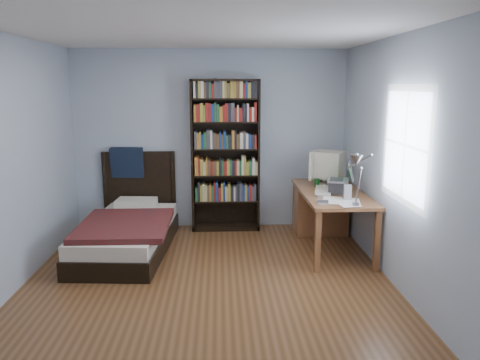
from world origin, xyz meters
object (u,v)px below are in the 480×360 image
Objects in this scene: crt_monitor at (327,165)px; soda_can at (317,183)px; keyboard at (323,191)px; bed at (128,229)px; laptop at (339,184)px; desk at (323,207)px; speaker at (348,192)px; bookshelf at (225,156)px; desk_lamp at (357,166)px.

crt_monitor is 0.32m from soda_can.
bed reaches higher than keyboard.
crt_monitor reaches higher than laptop.
desk is 0.96m from speaker.
soda_can is 1.34m from bookshelf.
bookshelf reaches higher than crt_monitor.
soda_can reaches higher than desk.
crt_monitor is 2.68m from bed.
crt_monitor is at bearing 86.93° from desk_lamp.
crt_monitor is at bearing -8.42° from desk.
soda_can is at bearing -28.11° from bookshelf.
crt_monitor is 3.21× the size of speaker.
desk_lamp reaches higher than speaker.
crt_monitor is 0.89m from speaker.
bookshelf is at bearing 161.93° from desk.
keyboard is at bearing -87.05° from soda_can.
bookshelf reaches higher than speaker.
laptop is at bearing 103.34° from speaker.
desk is 0.78× the size of bookshelf.
soda_can is (-0.17, -0.19, -0.19)m from crt_monitor.
keyboard is 2.45m from bed.
desk_lamp is (-0.08, -1.56, 0.26)m from crt_monitor.
bookshelf is (-1.16, 0.62, 0.26)m from soda_can.
keyboard is at bearing 166.41° from laptop.
bed is at bearing -175.68° from soda_can.
crt_monitor reaches higher than bed.
desk_lamp is (-0.11, -1.03, 0.40)m from laptop.
crt_monitor is 1.36× the size of laptop.
bed is (-2.59, 0.50, -0.56)m from speaker.
bookshelf is (-1.37, 1.30, 0.24)m from speaker.
keyboard is 4.20× the size of soda_can.
bookshelf is at bearing 151.89° from soda_can.
speaker is 1.90m from bookshelf.
keyboard is at bearing 128.89° from speaker.
bookshelf is at bearing 33.18° from bed.
speaker is (0.19, -0.39, 0.07)m from keyboard.
speaker is at bearing -43.52° from bookshelf.
desk is 0.69m from laptop.
crt_monitor is 0.26× the size of bookshelf.
desk_lamp is at bearing -72.62° from keyboard.
soda_can is (-0.20, 0.34, -0.05)m from laptop.
desk is at bearing 106.87° from speaker.
bookshelf reaches higher than desk_lamp.
desk_lamp reaches higher than desk.
keyboard is (-0.07, 1.08, -0.50)m from desk_lamp.
keyboard is (-0.19, 0.05, -0.09)m from laptop.
laptop is 2.36× the size of speaker.
desk_lamp reaches higher than soda_can.
keyboard is at bearing -108.07° from crt_monitor.
laptop is 0.19× the size of bed.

